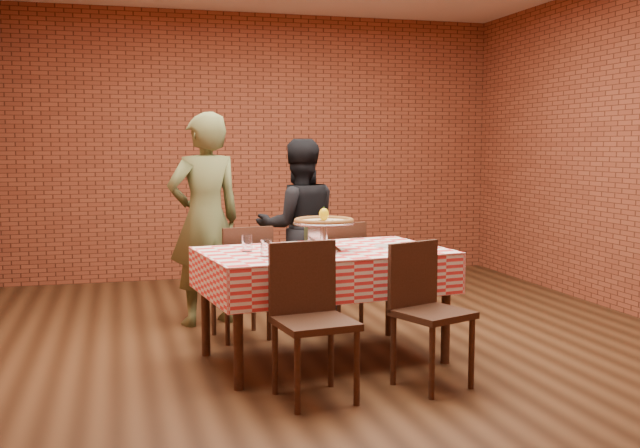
% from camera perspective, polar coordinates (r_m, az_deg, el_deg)
% --- Properties ---
extents(ground, '(6.00, 6.00, 0.00)m').
position_cam_1_polar(ground, '(5.61, 0.83, -9.06)').
color(ground, black).
rests_on(ground, ground).
extents(back_wall, '(5.50, 0.00, 5.50)m').
position_cam_1_polar(back_wall, '(8.34, -4.89, 5.92)').
color(back_wall, brown).
rests_on(back_wall, ground).
extents(table, '(1.71, 1.16, 0.75)m').
position_cam_1_polar(table, '(5.12, 0.27, -6.22)').
color(table, '#382115').
rests_on(table, ground).
extents(tablecloth, '(1.75, 1.20, 0.27)m').
position_cam_1_polar(tablecloth, '(5.07, 0.27, -3.51)').
color(tablecloth, red).
rests_on(tablecloth, table).
extents(pizza_stand, '(0.48, 0.48, 0.19)m').
position_cam_1_polar(pizza_stand, '(5.01, 0.30, -0.96)').
color(pizza_stand, silver).
rests_on(pizza_stand, tablecloth).
extents(pizza, '(0.46, 0.46, 0.03)m').
position_cam_1_polar(pizza, '(4.99, 0.30, 0.18)').
color(pizza, beige).
rests_on(pizza, pizza_stand).
extents(lemon, '(0.08, 0.08, 0.09)m').
position_cam_1_polar(lemon, '(4.99, 0.30, 0.74)').
color(lemon, yellow).
rests_on(lemon, pizza).
extents(water_glass_left, '(0.08, 0.08, 0.11)m').
position_cam_1_polar(water_glass_left, '(4.74, -4.14, -1.83)').
color(water_glass_left, white).
rests_on(water_glass_left, tablecloth).
extents(water_glass_right, '(0.08, 0.08, 0.11)m').
position_cam_1_polar(water_glass_right, '(4.99, -5.59, -1.46)').
color(water_glass_right, white).
rests_on(water_glass_right, tablecloth).
extents(side_plate, '(0.18, 0.18, 0.01)m').
position_cam_1_polar(side_plate, '(5.20, 5.02, -1.69)').
color(side_plate, white).
rests_on(side_plate, tablecloth).
extents(sweetener_packet_a, '(0.05, 0.04, 0.00)m').
position_cam_1_polar(sweetener_packet_a, '(5.18, 6.83, -1.79)').
color(sweetener_packet_a, white).
rests_on(sweetener_packet_a, tablecloth).
extents(sweetener_packet_b, '(0.05, 0.04, 0.00)m').
position_cam_1_polar(sweetener_packet_b, '(5.24, 7.52, -1.71)').
color(sweetener_packet_b, white).
rests_on(sweetener_packet_b, tablecloth).
extents(condiment_caddy, '(0.11, 0.09, 0.15)m').
position_cam_1_polar(condiment_caddy, '(5.29, -0.53, -0.79)').
color(condiment_caddy, silver).
rests_on(condiment_caddy, tablecloth).
extents(chair_near_left, '(0.47, 0.47, 0.90)m').
position_cam_1_polar(chair_near_left, '(4.30, -0.39, -7.58)').
color(chair_near_left, '#382115').
rests_on(chair_near_left, ground).
extents(chair_near_right, '(0.51, 0.51, 0.87)m').
position_cam_1_polar(chair_near_right, '(4.58, 8.59, -6.97)').
color(chair_near_right, '#382115').
rests_on(chair_near_right, ground).
extents(chair_far_left, '(0.45, 0.45, 0.87)m').
position_cam_1_polar(chair_far_left, '(5.70, -6.08, -4.39)').
color(chair_far_left, '#382115').
rests_on(chair_far_left, ground).
extents(chair_far_right, '(0.48, 0.48, 0.86)m').
position_cam_1_polar(chair_far_right, '(5.97, 1.00, -3.91)').
color(chair_far_right, '#382115').
rests_on(chair_far_right, ground).
extents(diner_olive, '(0.72, 0.57, 1.73)m').
position_cam_1_polar(diner_olive, '(6.13, -8.77, 0.36)').
color(diner_olive, '#50542E').
rests_on(diner_olive, ground).
extents(diner_black, '(0.75, 0.59, 1.52)m').
position_cam_1_polar(diner_black, '(6.41, -1.63, -0.27)').
color(diner_black, black).
rests_on(diner_black, ground).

